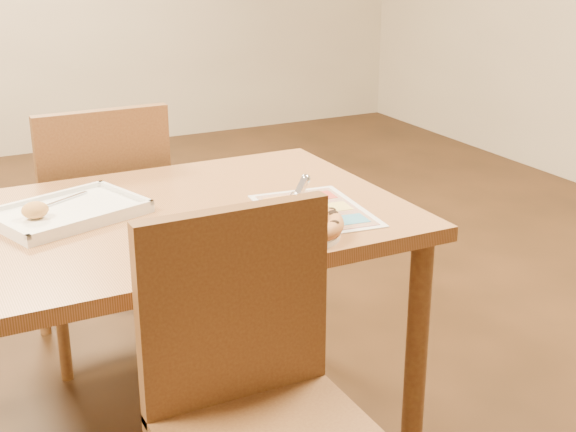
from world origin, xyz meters
name	(u,v)px	position (x,y,z in m)	size (l,w,h in m)	color
dining_table	(158,246)	(0.00, 0.00, 0.63)	(1.30, 0.85, 0.72)	#A26840
chair_near	(254,375)	(0.00, -0.60, 0.57)	(0.42, 0.42, 0.47)	brown
chair_far	(101,204)	(0.00, 0.60, 0.57)	(0.42, 0.42, 0.47)	brown
plate	(288,233)	(0.24, -0.28, 0.73)	(0.26, 0.26, 0.01)	white
pizza	(290,224)	(0.25, -0.28, 0.75)	(0.27, 0.27, 0.04)	#C07B41
pizza_cutter	(297,197)	(0.29, -0.25, 0.80)	(0.11, 0.11, 0.08)	silver
appetizer_tray	(66,213)	(-0.21, 0.09, 0.73)	(0.42, 0.35, 0.06)	silver
menu	(315,210)	(0.38, -0.16, 0.72)	(0.26, 0.36, 0.01)	silver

